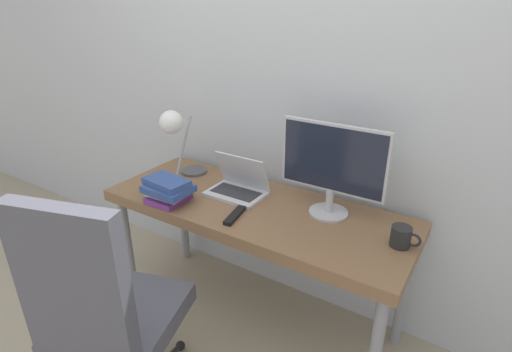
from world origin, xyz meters
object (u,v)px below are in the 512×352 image
Objects in this scene: laptop at (238,186)px; office_chair at (104,311)px; book_stack at (168,190)px; monitor at (333,164)px; desk_lamp at (175,131)px; mug at (402,237)px.

office_chair reaches higher than laptop.
office_chair is 4.46× the size of book_stack.
monitor is 0.90m from desk_lamp.
desk_lamp is 1.68× the size of book_stack.
monitor reaches higher than laptop.
laptop is 2.41× the size of mug.
desk_lamp is 1.02m from office_chair.
laptop is 0.54m from monitor.
book_stack is 1.96× the size of mug.
book_stack is at bearing 109.85° from office_chair.
desk_lamp is 0.38× the size of office_chair.
desk_lamp is at bearing 113.24° from office_chair.
office_chair is at bearing -66.76° from desk_lamp.
office_chair is (-0.03, -0.88, -0.20)m from laptop.
monitor is (0.50, 0.06, 0.21)m from laptop.
laptop is 0.59× the size of monitor.
mug is at bearing -15.74° from monitor.
laptop is at bearing -173.00° from monitor.
mug is (0.87, -0.04, 0.00)m from laptop.
laptop is at bearing 4.67° from desk_lamp.
office_chair is (0.36, -0.84, -0.45)m from desk_lamp.
desk_lamp reaches higher than office_chair.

